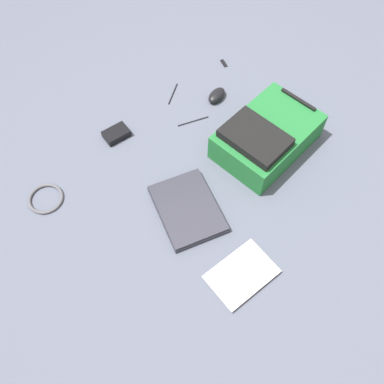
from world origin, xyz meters
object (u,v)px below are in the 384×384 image
book_red (242,275)px  computer_mouse (217,95)px  pen_black (173,93)px  laptop (188,209)px  cable_coil (46,199)px  pen_blue (193,121)px  backpack (266,137)px  power_brick (116,134)px  usb_stick (224,63)px

book_red → computer_mouse: computer_mouse is taller
computer_mouse → pen_black: (-0.15, -0.15, -0.02)m
laptop → pen_black: bearing=150.1°
cable_coil → pen_blue: bearing=88.0°
laptop → cable_coil: 0.58m
book_red → backpack: bearing=130.7°
laptop → pen_blue: laptop is taller
computer_mouse → pen_blue: computer_mouse is taller
pen_black → book_red: bearing=-19.8°
backpack → pen_blue: 0.35m
computer_mouse → power_brick: size_ratio=0.96×
backpack → book_red: 0.61m
computer_mouse → power_brick: computer_mouse is taller
laptop → computer_mouse: 0.62m
power_brick → book_red: bearing=2.1°
laptop → usb_stick: bearing=131.6°
pen_black → cable_coil: bearing=-77.3°
book_red → usb_stick: 1.12m
pen_blue → computer_mouse: bearing=105.5°
laptop → computer_mouse: bearing=131.0°
book_red → usb_stick: (-0.92, 0.65, -0.01)m
power_brick → pen_black: power_brick is taller
backpack → laptop: size_ratio=1.36×
pen_blue → usb_stick: same height
book_red → pen_black: bearing=160.2°
laptop → power_brick: bearing=-176.4°
laptop → book_red: laptop is taller
backpack → usb_stick: size_ratio=8.87×
backpack → cable_coil: 0.96m
cable_coil → power_brick: bearing=105.2°
pen_black → power_brick: bearing=-80.3°
laptop → computer_mouse: (-0.41, 0.47, 0.01)m
backpack → pen_black: size_ratio=3.49×
cable_coil → usb_stick: (-0.19, 1.09, -0.00)m
cable_coil → pen_blue: (0.03, 0.73, -0.00)m
power_brick → computer_mouse: bearing=80.2°
backpack → cable_coil: (-0.33, -0.90, -0.07)m
power_brick → backpack: bearing=48.1°
backpack → laptop: bearing=-82.9°
book_red → power_brick: (-0.84, -0.03, 0.01)m
laptop → power_brick: same height
laptop → pen_blue: (-0.36, 0.30, -0.01)m
power_brick → pen_blue: bearing=67.5°
laptop → cable_coil: (-0.39, -0.44, -0.01)m
laptop → pen_black: 0.64m
book_red → pen_blue: (-0.70, 0.30, -0.01)m
backpack → laptop: (0.06, -0.46, -0.06)m
backpack → cable_coil: backpack is taller
backpack → book_red: backpack is taller
usb_stick → laptop: bearing=-48.4°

